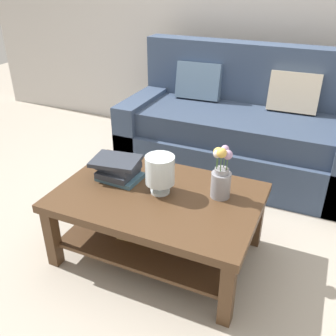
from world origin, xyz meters
TOP-DOWN VIEW (x-y plane):
  - ground_plane at (0.00, 0.00)m, footprint 10.00×10.00m
  - back_wall at (0.00, 1.65)m, footprint 6.40×0.12m
  - couch at (0.06, 0.94)m, footprint 1.95×0.90m
  - coffee_table at (-0.09, -0.40)m, footprint 1.20×0.80m
  - book_stack_main at (-0.39, -0.34)m, footprint 0.32×0.26m
  - glass_hurricane_vase at (-0.08, -0.38)m, footprint 0.17×0.17m
  - flower_pitcher at (0.25, -0.28)m, footprint 0.12×0.12m

SIDE VIEW (x-z plane):
  - ground_plane at x=0.00m, z-range 0.00..0.00m
  - coffee_table at x=-0.09m, z-range 0.10..0.55m
  - couch at x=0.06m, z-range -0.17..0.89m
  - book_stack_main at x=-0.39m, z-range 0.45..0.58m
  - flower_pitcher at x=0.25m, z-range 0.42..0.75m
  - glass_hurricane_vase at x=-0.08m, z-range 0.47..0.71m
  - back_wall at x=0.00m, z-range 0.00..2.70m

